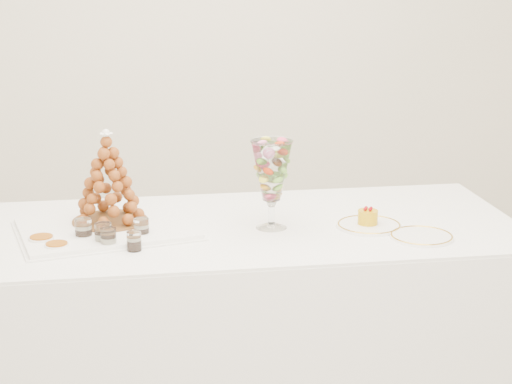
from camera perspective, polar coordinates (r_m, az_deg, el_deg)
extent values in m
cube|color=silver|center=(4.80, -3.87, 10.70)|extent=(4.50, 0.04, 2.80)
cube|color=white|center=(3.25, -2.77, -9.57)|extent=(2.24, 0.90, 0.84)
cube|color=white|center=(3.10, -2.87, -2.43)|extent=(2.23, 0.89, 0.01)
cube|color=white|center=(3.08, -9.93, -2.45)|extent=(0.67, 0.56, 0.02)
cylinder|color=white|center=(3.08, 1.03, -2.22)|extent=(0.11, 0.11, 0.02)
cylinder|color=white|center=(3.07, 1.03, -1.37)|extent=(0.02, 0.02, 0.08)
sphere|color=white|center=(3.06, 1.04, -0.68)|extent=(0.04, 0.04, 0.04)
cylinder|color=white|center=(3.12, 7.54, -2.24)|extent=(0.23, 0.23, 0.01)
cylinder|color=white|center=(3.03, 10.98, -2.94)|extent=(0.22, 0.22, 0.01)
cylinder|color=white|center=(2.99, -11.42, -2.48)|extent=(0.07, 0.07, 0.08)
cylinder|color=white|center=(2.93, -10.15, -2.80)|extent=(0.06, 0.06, 0.08)
cylinder|color=white|center=(2.98, -7.64, -2.42)|extent=(0.06, 0.06, 0.07)
cylinder|color=white|center=(2.90, -9.81, -3.06)|extent=(0.06, 0.06, 0.07)
cylinder|color=white|center=(2.87, -8.14, -3.26)|extent=(0.05, 0.05, 0.07)
cylinder|color=white|center=(2.99, -14.10, -3.18)|extent=(0.09, 0.09, 0.03)
cylinder|color=white|center=(2.91, -13.14, -3.63)|extent=(0.08, 0.08, 0.03)
cylinder|color=brown|center=(3.14, -9.71, -1.88)|extent=(0.27, 0.27, 0.01)
cone|color=brown|center=(3.09, -9.85, 1.04)|extent=(0.29, 0.29, 0.32)
sphere|color=white|center=(3.06, -9.98, 3.83)|extent=(0.03, 0.03, 0.03)
cylinder|color=#CA9709|center=(3.11, 7.46, -1.67)|extent=(0.07, 0.07, 0.05)
sphere|color=#91050B|center=(3.11, 7.68, -1.08)|extent=(0.01, 0.01, 0.01)
sphere|color=#91050B|center=(3.11, 7.36, -1.05)|extent=(0.01, 0.01, 0.01)
sphere|color=#91050B|center=(3.09, 7.29, -1.14)|extent=(0.01, 0.01, 0.01)
sphere|color=#91050B|center=(3.09, 7.61, -1.17)|extent=(0.01, 0.01, 0.01)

